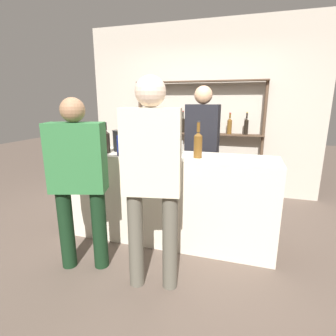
{
  "coord_description": "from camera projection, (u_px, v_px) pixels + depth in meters",
  "views": [
    {
      "loc": [
        0.81,
        -2.65,
        1.55
      ],
      "look_at": [
        0.0,
        0.0,
        0.84
      ],
      "focal_mm": 28.0,
      "sensor_mm": 36.0,
      "label": 1
    }
  ],
  "objects": [
    {
      "name": "counter_bottle_3",
      "position": [
        198.0,
        144.0,
        2.64
      ],
      "size": [
        0.09,
        0.09,
        0.37
      ],
      "color": "brown",
      "rests_on": "bar_counter"
    },
    {
      "name": "counter_bottle_4",
      "position": [
        106.0,
        141.0,
        2.89
      ],
      "size": [
        0.08,
        0.08,
        0.34
      ],
      "color": "black",
      "rests_on": "bar_counter"
    },
    {
      "name": "ice_bucket",
      "position": [
        121.0,
        141.0,
        3.02
      ],
      "size": [
        0.2,
        0.2,
        0.24
      ],
      "color": "black",
      "rests_on": "bar_counter"
    },
    {
      "name": "counter_bottle_1",
      "position": [
        132.0,
        142.0,
        2.76
      ],
      "size": [
        0.07,
        0.07,
        0.36
      ],
      "color": "silver",
      "rests_on": "bar_counter"
    },
    {
      "name": "counter_bottle_2",
      "position": [
        174.0,
        141.0,
        2.87
      ],
      "size": [
        0.08,
        0.08,
        0.36
      ],
      "color": "#0F1956",
      "rests_on": "bar_counter"
    },
    {
      "name": "ground_plane",
      "position": [
        168.0,
        238.0,
        3.07
      ],
      "size": [
        16.0,
        16.0,
        0.0
      ],
      "primitive_type": "plane",
      "color": "brown"
    },
    {
      "name": "wine_glass",
      "position": [
        101.0,
        139.0,
        3.19
      ],
      "size": [
        0.08,
        0.08,
        0.15
      ],
      "color": "silver",
      "rests_on": "bar_counter"
    },
    {
      "name": "bar_counter",
      "position": [
        168.0,
        198.0,
        2.95
      ],
      "size": [
        2.31,
        0.55,
        0.99
      ],
      "primitive_type": "cube",
      "color": "beige",
      "rests_on": "ground_plane"
    },
    {
      "name": "server_behind_counter",
      "position": [
        202.0,
        142.0,
        3.44
      ],
      "size": [
        0.44,
        0.23,
        1.74
      ],
      "rotation": [
        0.0,
        0.0,
        -1.64
      ],
      "color": "black",
      "rests_on": "ground_plane"
    },
    {
      "name": "cork_jar",
      "position": [
        177.0,
        148.0,
        2.77
      ],
      "size": [
        0.12,
        0.12,
        0.15
      ],
      "color": "silver",
      "rests_on": "bar_counter"
    },
    {
      "name": "customer_center",
      "position": [
        152.0,
        171.0,
        2.04
      ],
      "size": [
        0.48,
        0.28,
        1.74
      ],
      "rotation": [
        0.0,
        0.0,
        1.76
      ],
      "color": "#575347",
      "rests_on": "ground_plane"
    },
    {
      "name": "counter_bottle_0",
      "position": [
        120.0,
        143.0,
        2.76
      ],
      "size": [
        0.08,
        0.08,
        0.35
      ],
      "color": "#0F1956",
      "rests_on": "bar_counter"
    },
    {
      "name": "back_shelf",
      "position": [
        197.0,
        121.0,
        4.34
      ],
      "size": [
        2.12,
        0.18,
        1.87
      ],
      "color": "#4C3828",
      "rests_on": "ground_plane"
    },
    {
      "name": "back_wall",
      "position": [
        200.0,
        110.0,
        4.46
      ],
      "size": [
        3.91,
        0.12,
        2.8
      ],
      "primitive_type": "cube",
      "color": "#B2A899",
      "rests_on": "ground_plane"
    },
    {
      "name": "customer_left",
      "position": [
        78.0,
        175.0,
        2.33
      ],
      "size": [
        0.53,
        0.34,
        1.59
      ],
      "rotation": [
        0.0,
        0.0,
        1.86
      ],
      "color": "black",
      "rests_on": "ground_plane"
    }
  ]
}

